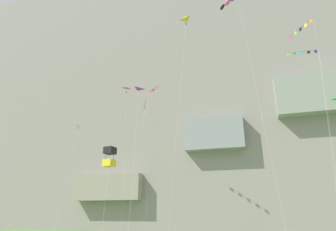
% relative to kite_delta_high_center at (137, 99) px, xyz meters
% --- Properties ---
extents(cliff_face, '(180.00, 32.03, 74.96)m').
position_rel_kite_delta_high_center_xyz_m(cliff_face, '(6.78, 43.12, 19.44)').
color(cliff_face, gray).
rests_on(cliff_face, ground).
extents(kite_delta_high_center, '(1.38, 2.99, 19.00)m').
position_rel_kite_delta_high_center_xyz_m(kite_delta_high_center, '(0.00, 0.00, 0.00)').
color(kite_delta_high_center, purple).
rests_on(kite_delta_high_center, ground).
extents(kite_box_low_right, '(1.87, 3.49, 10.19)m').
position_rel_kite_delta_high_center_xyz_m(kite_box_low_right, '(-0.26, -5.92, -8.81)').
color(kite_box_low_right, black).
rests_on(kite_box_low_right, ground).
extents(kite_delta_low_center, '(3.33, 5.67, 34.97)m').
position_rel_kite_delta_high_center_xyz_m(kite_delta_low_center, '(5.40, 7.92, 15.96)').
color(kite_delta_low_center, yellow).
rests_on(kite_delta_low_center, ground).
extents(kite_banner_upper_mid, '(3.34, 4.65, 33.97)m').
position_rel_kite_delta_high_center_xyz_m(kite_banner_upper_mid, '(24.32, 13.03, 14.05)').
color(kite_banner_upper_mid, black).
rests_on(kite_banner_upper_mid, ground).
extents(kite_banner_front_field, '(3.75, 5.98, 27.42)m').
position_rel_kite_delta_high_center_xyz_m(kite_banner_front_field, '(-3.57, 16.06, 7.41)').
color(kite_banner_front_field, black).
rests_on(kite_banner_front_field, ground).
extents(kite_banner_upper_right, '(3.88, 3.52, 22.05)m').
position_rel_kite_delta_high_center_xyz_m(kite_banner_upper_right, '(20.92, 0.22, 0.86)').
color(kite_banner_upper_right, black).
rests_on(kite_banner_upper_right, ground).
extents(kite_delta_mid_right, '(3.51, 5.47, 25.30)m').
position_rel_kite_delta_high_center_xyz_m(kite_delta_mid_right, '(-6.74, 10.94, 6.59)').
color(kite_delta_mid_right, '#CC3399').
rests_on(kite_delta_mid_right, ground).
extents(kite_delta_high_right, '(2.33, 1.61, 18.82)m').
position_rel_kite_delta_high_center_xyz_m(kite_delta_high_right, '(-16.36, 11.06, -0.51)').
color(kite_delta_high_right, teal).
rests_on(kite_delta_high_right, ground).
extents(kite_diamond_far_left, '(1.57, 4.39, 23.82)m').
position_rel_kite_delta_high_center_xyz_m(kite_diamond_far_left, '(-3.71, 12.35, 4.20)').
color(kite_diamond_far_left, orange).
rests_on(kite_diamond_far_left, ground).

